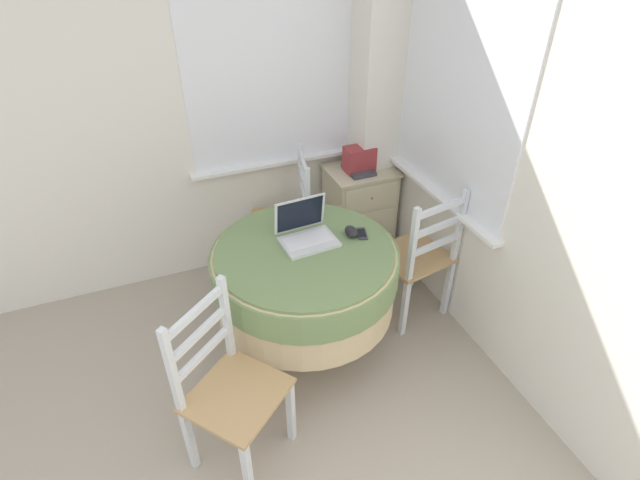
{
  "coord_description": "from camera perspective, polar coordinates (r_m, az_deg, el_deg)",
  "views": [
    {
      "loc": [
        0.13,
        -0.33,
        2.33
      ],
      "look_at": [
        1.0,
        1.84,
        0.67
      ],
      "focal_mm": 28.0,
      "sensor_mm": 36.0,
      "label": 1
    }
  ],
  "objects": [
    {
      "name": "corner_room_shell",
      "position": [
        2.45,
        1.76,
        9.97
      ],
      "size": [
        4.11,
        4.59,
        2.55
      ],
      "color": "white",
      "rests_on": "ground_plane"
    },
    {
      "name": "round_dining_table",
      "position": [
        2.77,
        -1.73,
        -3.99
      ],
      "size": [
        1.02,
        1.02,
        0.75
      ],
      "color": "#4C3D2D",
      "rests_on": "ground_plane"
    },
    {
      "name": "laptop",
      "position": [
        2.71,
        -1.64,
        0.92
      ],
      "size": [
        0.31,
        0.26,
        0.23
      ],
      "color": "silver",
      "rests_on": "round_dining_table"
    },
    {
      "name": "computer_mouse",
      "position": [
        2.76,
        3.6,
        0.96
      ],
      "size": [
        0.07,
        0.1,
        0.05
      ],
      "color": "black",
      "rests_on": "round_dining_table"
    },
    {
      "name": "cell_phone",
      "position": [
        2.78,
        4.8,
        0.73
      ],
      "size": [
        0.08,
        0.12,
        0.01
      ],
      "color": "#2D2D33",
      "rests_on": "round_dining_table"
    },
    {
      "name": "dining_chair_near_back_window",
      "position": [
        3.44,
        -3.78,
        2.19
      ],
      "size": [
        0.47,
        0.49,
        0.94
      ],
      "color": "tan",
      "rests_on": "ground_plane"
    },
    {
      "name": "dining_chair_near_right_window",
      "position": [
        3.15,
        11.12,
        -2.01
      ],
      "size": [
        0.48,
        0.45,
        0.94
      ],
      "color": "tan",
      "rests_on": "ground_plane"
    },
    {
      "name": "dining_chair_camera_near",
      "position": [
        2.42,
        -10.36,
        -16.46
      ],
      "size": [
        0.56,
        0.56,
        0.94
      ],
      "color": "tan",
      "rests_on": "ground_plane"
    },
    {
      "name": "corner_cabinet",
      "position": [
        3.75,
        4.47,
        3.3
      ],
      "size": [
        0.47,
        0.4,
        0.7
      ],
      "color": "beige",
      "rests_on": "ground_plane"
    },
    {
      "name": "storage_box",
      "position": [
        3.52,
        4.52,
        9.22
      ],
      "size": [
        0.21,
        0.13,
        0.18
      ],
      "color": "#9E3338",
      "rests_on": "corner_cabinet"
    },
    {
      "name": "book_on_cabinet",
      "position": [
        3.55,
        4.45,
        8.0
      ],
      "size": [
        0.17,
        0.23,
        0.02
      ],
      "color": "#3F3F44",
      "rests_on": "corner_cabinet"
    }
  ]
}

